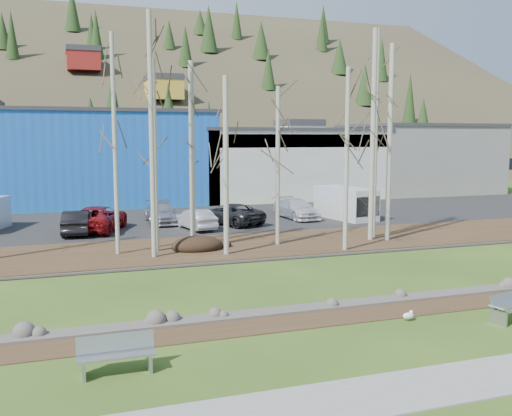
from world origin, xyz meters
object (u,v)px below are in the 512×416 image
object	(u,v)px
car_3	(161,213)
van_white	(347,203)
car_6	(296,209)
seagull	(408,316)
car_1	(77,222)
car_4	(196,219)
car_2	(98,219)
bench_intact	(116,354)
car_5	(230,214)

from	to	relation	value
car_3	van_white	bearing A→B (deg)	-7.34
car_6	van_white	size ratio (longest dim) A/B	0.91
car_3	seagull	bearing A→B (deg)	-77.05
seagull	van_white	size ratio (longest dim) A/B	0.08
car_1	car_4	xyz separation A→B (m)	(7.16, -0.61, -0.08)
car_6	van_white	distance (m)	3.66
van_white	car_2	bearing A→B (deg)	170.14
bench_intact	car_4	bearing A→B (deg)	71.95
car_2	car_5	distance (m)	8.52
bench_intact	car_5	distance (m)	23.98
car_2	car_3	bearing A→B (deg)	-133.57
car_4	car_3	bearing A→B (deg)	-75.59
car_3	car_5	distance (m)	4.74
car_4	bench_intact	bearing A→B (deg)	60.86
car_4	van_white	world-z (taller)	van_white
car_3	car_4	world-z (taller)	car_3
bench_intact	van_white	distance (m)	28.37
seagull	van_white	world-z (taller)	van_white
seagull	car_4	size ratio (longest dim) A/B	0.12
car_5	car_6	bearing A→B (deg)	165.98
bench_intact	seagull	size ratio (longest dim) A/B	4.31
car_2	car_4	size ratio (longest dim) A/B	1.45
car_4	van_white	distance (m)	11.38
car_1	car_2	distance (m)	1.47
bench_intact	car_3	bearing A→B (deg)	77.97
seagull	car_6	bearing A→B (deg)	55.04
car_4	car_2	bearing A→B (deg)	-23.54
car_5	car_2	bearing A→B (deg)	-25.87
seagull	car_6	distance (m)	22.68
car_2	car_6	bearing A→B (deg)	-154.98
car_3	van_white	size ratio (longest dim) A/B	0.89
bench_intact	car_3	xyz separation A→B (m)	(5.15, 24.12, 0.34)
car_5	car_4	bearing A→B (deg)	0.48
bench_intact	car_4	size ratio (longest dim) A/B	0.50
bench_intact	car_1	distance (m)	21.34
seagull	car_1	xyz separation A→B (m)	(-9.75, 20.20, 0.67)
bench_intact	car_3	distance (m)	24.66
car_2	car_5	world-z (taller)	car_2
car_6	seagull	bearing A→B (deg)	-108.31
car_6	car_3	bearing A→B (deg)	169.64
car_4	car_5	bearing A→B (deg)	-164.56
car_2	car_3	size ratio (longest dim) A/B	1.18
car_1	van_white	bearing A→B (deg)	-173.07
car_1	car_2	xyz separation A→B (m)	(1.29, 0.69, 0.07)
car_2	car_3	distance (m)	4.74
car_1	car_6	distance (m)	15.20
bench_intact	car_4	world-z (taller)	car_4
car_1	car_2	bearing A→B (deg)	-146.46
bench_intact	car_2	size ratio (longest dim) A/B	0.35
car_5	van_white	bearing A→B (deg)	152.70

